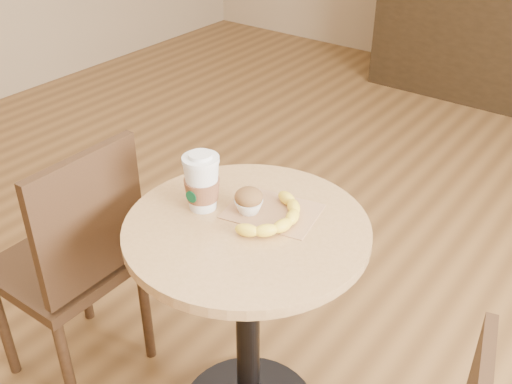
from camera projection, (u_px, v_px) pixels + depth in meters
cafe_table at (247, 294)px, 1.68m from camera, size 0.65×0.65×0.75m
chair_left at (74, 260)px, 1.85m from camera, size 0.40×0.40×0.89m
kraft_bag at (273, 211)px, 1.61m from camera, size 0.27×0.23×0.00m
coffee_cup at (202, 184)px, 1.59m from camera, size 0.10×0.10×0.16m
muffin at (249, 201)px, 1.59m from camera, size 0.08×0.08×0.07m
banana at (277, 217)px, 1.55m from camera, size 0.14×0.25×0.03m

